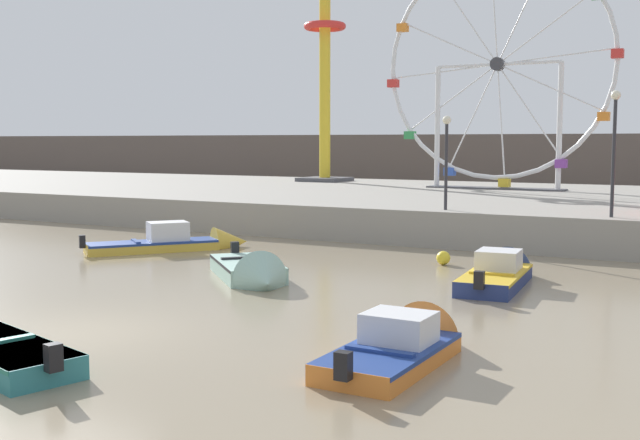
{
  "coord_description": "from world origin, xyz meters",
  "views": [
    {
      "loc": [
        11.75,
        -11.26,
        3.88
      ],
      "look_at": [
        0.02,
        10.16,
        1.41
      ],
      "focal_mm": 43.88,
      "sensor_mm": 36.0,
      "label": 1
    }
  ],
  "objects_px": {
    "motorboat_seafoam": "(253,273)",
    "promenade_lamp_far": "(446,147)",
    "mooring_buoy_orange": "(443,258)",
    "promenade_lamp_near": "(614,135)",
    "ferris_wheel_white_frame": "(497,68)",
    "motorboat_mustard_yellow": "(181,242)",
    "motorboat_orange_hull": "(408,342)",
    "drop_tower_yellow_tower": "(325,68)",
    "motorboat_navy_blue": "(501,272)"
  },
  "relations": [
    {
      "from": "motorboat_seafoam",
      "to": "promenade_lamp_far",
      "type": "distance_m",
      "value": 10.58
    },
    {
      "from": "motorboat_seafoam",
      "to": "mooring_buoy_orange",
      "type": "height_order",
      "value": "motorboat_seafoam"
    },
    {
      "from": "motorboat_seafoam",
      "to": "promenade_lamp_near",
      "type": "relative_size",
      "value": 0.98
    },
    {
      "from": "ferris_wheel_white_frame",
      "to": "promenade_lamp_far",
      "type": "xyz_separation_m",
      "value": [
        2.02,
        -13.42,
        -4.05
      ]
    },
    {
      "from": "mooring_buoy_orange",
      "to": "motorboat_mustard_yellow",
      "type": "bearing_deg",
      "value": -172.42
    },
    {
      "from": "motorboat_seafoam",
      "to": "motorboat_orange_hull",
      "type": "distance_m",
      "value": 8.23
    },
    {
      "from": "drop_tower_yellow_tower",
      "to": "motorboat_navy_blue",
      "type": "bearing_deg",
      "value": -51.84
    },
    {
      "from": "motorboat_mustard_yellow",
      "to": "promenade_lamp_far",
      "type": "distance_m",
      "value": 10.28
    },
    {
      "from": "drop_tower_yellow_tower",
      "to": "promenade_lamp_near",
      "type": "xyz_separation_m",
      "value": [
        19.69,
        -16.2,
        -4.38
      ]
    },
    {
      "from": "motorboat_orange_hull",
      "to": "drop_tower_yellow_tower",
      "type": "height_order",
      "value": "drop_tower_yellow_tower"
    },
    {
      "from": "motorboat_navy_blue",
      "to": "drop_tower_yellow_tower",
      "type": "bearing_deg",
      "value": 33.02
    },
    {
      "from": "motorboat_seafoam",
      "to": "drop_tower_yellow_tower",
      "type": "bearing_deg",
      "value": 158.34
    },
    {
      "from": "motorboat_mustard_yellow",
      "to": "drop_tower_yellow_tower",
      "type": "xyz_separation_m",
      "value": [
        -5.94,
        21.85,
        8.16
      ]
    },
    {
      "from": "drop_tower_yellow_tower",
      "to": "promenade_lamp_far",
      "type": "height_order",
      "value": "drop_tower_yellow_tower"
    },
    {
      "from": "motorboat_orange_hull",
      "to": "mooring_buoy_orange",
      "type": "distance_m",
      "value": 10.73
    },
    {
      "from": "drop_tower_yellow_tower",
      "to": "promenade_lamp_near",
      "type": "relative_size",
      "value": 3.54
    },
    {
      "from": "motorboat_navy_blue",
      "to": "promenade_lamp_near",
      "type": "height_order",
      "value": "promenade_lamp_near"
    },
    {
      "from": "motorboat_orange_hull",
      "to": "motorboat_navy_blue",
      "type": "xyz_separation_m",
      "value": [
        -0.61,
        8.26,
        0.03
      ]
    },
    {
      "from": "ferris_wheel_white_frame",
      "to": "motorboat_navy_blue",
      "type": "bearing_deg",
      "value": -73.3
    },
    {
      "from": "motorboat_navy_blue",
      "to": "promenade_lamp_far",
      "type": "height_order",
      "value": "promenade_lamp_far"
    },
    {
      "from": "motorboat_mustard_yellow",
      "to": "drop_tower_yellow_tower",
      "type": "distance_m",
      "value": 24.07
    },
    {
      "from": "motorboat_orange_hull",
      "to": "ferris_wheel_white_frame",
      "type": "distance_m",
      "value": 29.83
    },
    {
      "from": "promenade_lamp_far",
      "to": "mooring_buoy_orange",
      "type": "height_order",
      "value": "promenade_lamp_far"
    },
    {
      "from": "ferris_wheel_white_frame",
      "to": "motorboat_orange_hull",
      "type": "bearing_deg",
      "value": -76.85
    },
    {
      "from": "motorboat_navy_blue",
      "to": "ferris_wheel_white_frame",
      "type": "relative_size",
      "value": 0.4
    },
    {
      "from": "mooring_buoy_orange",
      "to": "motorboat_seafoam",
      "type": "bearing_deg",
      "value": -123.51
    },
    {
      "from": "motorboat_seafoam",
      "to": "motorboat_navy_blue",
      "type": "distance_m",
      "value": 6.87
    },
    {
      "from": "drop_tower_yellow_tower",
      "to": "motorboat_mustard_yellow",
      "type": "bearing_deg",
      "value": -74.78
    },
    {
      "from": "motorboat_orange_hull",
      "to": "mooring_buoy_orange",
      "type": "bearing_deg",
      "value": 17.13
    },
    {
      "from": "motorboat_navy_blue",
      "to": "ferris_wheel_white_frame",
      "type": "distance_m",
      "value": 22.02
    },
    {
      "from": "drop_tower_yellow_tower",
      "to": "ferris_wheel_white_frame",
      "type": "bearing_deg",
      "value": -13.17
    },
    {
      "from": "motorboat_seafoam",
      "to": "motorboat_navy_blue",
      "type": "relative_size",
      "value": 0.81
    },
    {
      "from": "motorboat_seafoam",
      "to": "motorboat_mustard_yellow",
      "type": "height_order",
      "value": "motorboat_mustard_yellow"
    },
    {
      "from": "motorboat_orange_hull",
      "to": "mooring_buoy_orange",
      "type": "xyz_separation_m",
      "value": [
        -3.04,
        10.3,
        -0.03
      ]
    },
    {
      "from": "motorboat_mustard_yellow",
      "to": "mooring_buoy_orange",
      "type": "distance_m",
      "value": 9.5
    },
    {
      "from": "motorboat_orange_hull",
      "to": "motorboat_mustard_yellow",
      "type": "height_order",
      "value": "motorboat_mustard_yellow"
    },
    {
      "from": "motorboat_navy_blue",
      "to": "drop_tower_yellow_tower",
      "type": "xyz_separation_m",
      "value": [
        -17.78,
        22.63,
        8.17
      ]
    },
    {
      "from": "motorboat_seafoam",
      "to": "ferris_wheel_white_frame",
      "type": "distance_m",
      "value": 24.39
    },
    {
      "from": "motorboat_orange_hull",
      "to": "promenade_lamp_near",
      "type": "bearing_deg",
      "value": -4.33
    },
    {
      "from": "motorboat_seafoam",
      "to": "ferris_wheel_white_frame",
      "type": "bearing_deg",
      "value": 133.85
    },
    {
      "from": "motorboat_seafoam",
      "to": "motorboat_orange_hull",
      "type": "xyz_separation_m",
      "value": [
        6.61,
        -4.9,
        0.0
      ]
    },
    {
      "from": "motorboat_seafoam",
      "to": "motorboat_mustard_yellow",
      "type": "bearing_deg",
      "value": -171.39
    },
    {
      "from": "ferris_wheel_white_frame",
      "to": "promenade_lamp_far",
      "type": "bearing_deg",
      "value": -81.46
    },
    {
      "from": "ferris_wheel_white_frame",
      "to": "mooring_buoy_orange",
      "type": "height_order",
      "value": "ferris_wheel_white_frame"
    },
    {
      "from": "motorboat_navy_blue",
      "to": "promenade_lamp_far",
      "type": "bearing_deg",
      "value": 26.33
    },
    {
      "from": "drop_tower_yellow_tower",
      "to": "mooring_buoy_orange",
      "type": "distance_m",
      "value": 26.98
    },
    {
      "from": "motorboat_mustard_yellow",
      "to": "drop_tower_yellow_tower",
      "type": "height_order",
      "value": "drop_tower_yellow_tower"
    },
    {
      "from": "ferris_wheel_white_frame",
      "to": "drop_tower_yellow_tower",
      "type": "distance_m",
      "value": 12.16
    },
    {
      "from": "motorboat_navy_blue",
      "to": "promenade_lamp_near",
      "type": "relative_size",
      "value": 1.21
    },
    {
      "from": "ferris_wheel_white_frame",
      "to": "mooring_buoy_orange",
      "type": "xyz_separation_m",
      "value": [
        3.54,
        -17.83,
        -7.48
      ]
    }
  ]
}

